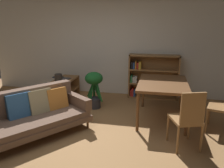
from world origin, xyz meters
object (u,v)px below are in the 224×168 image
at_px(desk_speaker, 58,79).
at_px(bookshelf, 151,76).
at_px(dining_table, 163,86).
at_px(dining_chair_near, 188,117).
at_px(fabric_couch, 34,113).
at_px(open_laptop, 62,78).
at_px(potted_floor_plant, 94,86).
at_px(media_console, 63,91).

relative_size(desk_speaker, bookshelf, 0.18).
height_order(dining_table, dining_chair_near, dining_chair_near).
bearing_deg(dining_chair_near, fabric_couch, -179.94).
height_order(desk_speaker, dining_chair_near, dining_chair_near).
bearing_deg(open_laptop, dining_chair_near, -32.75).
bearing_deg(potted_floor_plant, media_console, 163.61).
height_order(open_laptop, potted_floor_plant, potted_floor_plant).
bearing_deg(open_laptop, dining_table, -16.85).
height_order(media_console, open_laptop, open_laptop).
xyz_separation_m(desk_speaker, potted_floor_plant, (0.86, 0.01, -0.12)).
relative_size(dining_table, dining_chair_near, 1.41).
xyz_separation_m(fabric_couch, dining_chair_near, (2.60, 0.00, 0.15)).
distance_m(open_laptop, bookshelf, 2.30).
bearing_deg(fabric_couch, potted_floor_plant, 64.53).
bearing_deg(potted_floor_plant, open_laptop, 156.80).
xyz_separation_m(potted_floor_plant, dining_table, (1.53, -0.34, 0.19)).
height_order(fabric_couch, bookshelf, bookshelf).
height_order(desk_speaker, bookshelf, bookshelf).
bearing_deg(bookshelf, media_console, -159.72).
bearing_deg(fabric_couch, media_console, 97.43).
xyz_separation_m(potted_floor_plant, dining_chair_near, (1.91, -1.44, 0.01)).
relative_size(open_laptop, potted_floor_plant, 0.53).
relative_size(open_laptop, desk_speaker, 1.99).
distance_m(potted_floor_plant, dining_chair_near, 2.39).
bearing_deg(bookshelf, dining_chair_near, -75.00).
bearing_deg(dining_table, potted_floor_plant, 167.40).
relative_size(media_console, desk_speaker, 5.54).
relative_size(fabric_couch, dining_chair_near, 2.03).
height_order(fabric_couch, media_console, fabric_couch).
xyz_separation_m(dining_chair_near, bookshelf, (-0.67, 2.50, 0.03)).
relative_size(potted_floor_plant, dining_table, 0.62).
xyz_separation_m(open_laptop, potted_floor_plant, (0.96, -0.41, -0.03)).
relative_size(media_console, dining_table, 0.92).
relative_size(fabric_couch, open_laptop, 4.38).
bearing_deg(fabric_couch, dining_table, 26.33).
distance_m(fabric_couch, open_laptop, 1.88).
bearing_deg(bookshelf, open_laptop, -163.63).
xyz_separation_m(open_laptop, desk_speaker, (0.10, -0.43, 0.10)).
relative_size(media_console, bookshelf, 0.99).
bearing_deg(media_console, desk_speaker, -81.19).
height_order(fabric_couch, potted_floor_plant, potted_floor_plant).
distance_m(media_console, potted_floor_plant, 0.98).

